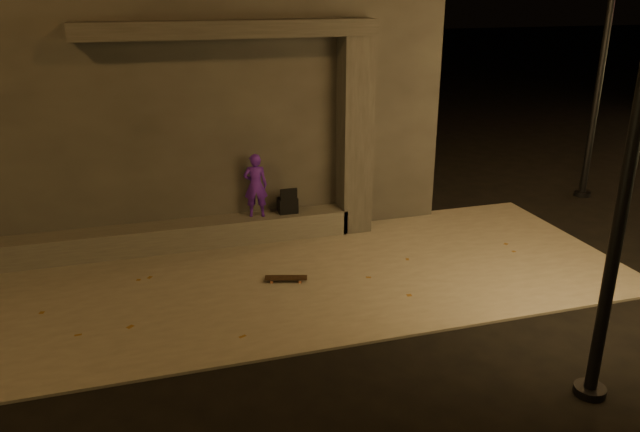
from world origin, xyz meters
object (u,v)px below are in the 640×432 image
object	(u,v)px
skateboarder	(256,185)
backpack	(288,204)
skateboard	(286,278)
column	(354,137)

from	to	relation	value
skateboarder	backpack	xyz separation A→B (m)	(0.59, 0.00, -0.41)
backpack	skateboard	xyz separation A→B (m)	(-0.51, -1.90, -0.56)
column	skateboard	distance (m)	3.14
column	skateboarder	size ratio (longest dim) A/B	3.09
column	skateboard	xyz separation A→B (m)	(-1.80, -1.90, -1.74)
column	backpack	size ratio (longest dim) A/B	7.27
skateboarder	backpack	world-z (taller)	skateboarder
backpack	skateboarder	bearing A→B (deg)	178.68
skateboarder	skateboard	bearing A→B (deg)	103.50
skateboarder	backpack	distance (m)	0.72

